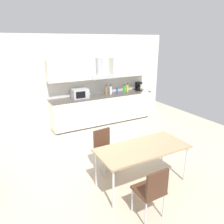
# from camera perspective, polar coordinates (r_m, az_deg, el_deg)

# --- Properties ---
(ground_plane) EXTENTS (8.63, 7.94, 0.02)m
(ground_plane) POSITION_cam_1_polar(r_m,az_deg,el_deg) (4.92, -1.08, -13.70)
(ground_plane) COLOR beige
(wall_back) EXTENTS (6.91, 0.10, 2.77)m
(wall_back) POSITION_cam_1_polar(r_m,az_deg,el_deg) (6.79, -11.83, 7.62)
(wall_back) COLOR silver
(wall_back) RESTS_ON ground_plane
(kitchen_counter) EXTENTS (3.35, 0.63, 0.93)m
(kitchen_counter) POSITION_cam_1_polar(r_m,az_deg,el_deg) (7.07, -2.35, 0.78)
(kitchen_counter) COLOR #333333
(kitchen_counter) RESTS_ON ground_plane
(backsplash_tile) EXTENTS (3.33, 0.02, 0.47)m
(backsplash_tile) POSITION_cam_1_polar(r_m,az_deg,el_deg) (7.14, -3.45, 6.74)
(backsplash_tile) COLOR silver
(backsplash_tile) RESTS_ON kitchen_counter
(upper_wall_cabinets) EXTENTS (3.33, 0.40, 0.62)m
(upper_wall_cabinets) POSITION_cam_1_polar(r_m,az_deg,el_deg) (6.91, -2.98, 11.27)
(upper_wall_cabinets) COLOR silver
(microwave) EXTENTS (0.48, 0.35, 0.28)m
(microwave) POSITION_cam_1_polar(r_m,az_deg,el_deg) (6.62, -8.38, 4.80)
(microwave) COLOR #ADADB2
(microwave) RESTS_ON kitchen_counter
(coffee_maker) EXTENTS (0.18, 0.19, 0.30)m
(coffee_maker) POSITION_cam_1_polar(r_m,az_deg,el_deg) (7.62, 6.84, 6.71)
(coffee_maker) COLOR black
(coffee_maker) RESTS_ON kitchen_counter
(bottle_blue) EXTENTS (0.06, 0.06, 0.20)m
(bottle_blue) POSITION_cam_1_polar(r_m,az_deg,el_deg) (7.14, 1.33, 5.53)
(bottle_blue) COLOR blue
(bottle_blue) RESTS_ON kitchen_counter
(bottle_green) EXTENTS (0.08, 0.08, 0.26)m
(bottle_green) POSITION_cam_1_polar(r_m,az_deg,el_deg) (7.34, 3.23, 6.07)
(bottle_green) COLOR green
(bottle_green) RESTS_ON kitchen_counter
(bottle_brown) EXTENTS (0.08, 0.08, 0.31)m
(bottle_brown) POSITION_cam_1_polar(r_m,az_deg,el_deg) (7.00, -1.53, 5.66)
(bottle_brown) COLOR brown
(bottle_brown) RESTS_ON kitchen_counter
(bottle_yellow) EXTENTS (0.08, 0.08, 0.29)m
(bottle_yellow) POSITION_cam_1_polar(r_m,az_deg,el_deg) (7.39, 4.02, 6.23)
(bottle_yellow) COLOR yellow
(bottle_yellow) RESTS_ON kitchen_counter
(bottle_white) EXTENTS (0.07, 0.07, 0.31)m
(bottle_white) POSITION_cam_1_polar(r_m,az_deg,el_deg) (7.03, -0.34, 5.73)
(bottle_white) COLOR white
(bottle_white) RESTS_ON kitchen_counter
(dining_table) EXTENTS (1.69, 0.78, 0.76)m
(dining_table) POSITION_cam_1_polar(r_m,az_deg,el_deg) (4.04, 7.99, -9.70)
(dining_table) COLOR tan
(dining_table) RESTS_ON ground_plane
(chair_far_left) EXTENTS (0.44, 0.44, 0.87)m
(chair_far_left) POSITION_cam_1_polar(r_m,az_deg,el_deg) (4.52, -1.99, -8.87)
(chair_far_left) COLOR #4C2D1E
(chair_far_left) RESTS_ON ground_plane
(chair_near_left) EXTENTS (0.41, 0.41, 0.87)m
(chair_near_left) POSITION_cam_1_polar(r_m,az_deg,el_deg) (3.43, 10.47, -19.06)
(chair_near_left) COLOR #4C2D1E
(chair_near_left) RESTS_ON ground_plane
(pendant_lamp) EXTENTS (0.32, 0.32, 0.22)m
(pendant_lamp) POSITION_cam_1_polar(r_m,az_deg,el_deg) (3.68, 8.69, 4.58)
(pendant_lamp) COLOR silver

